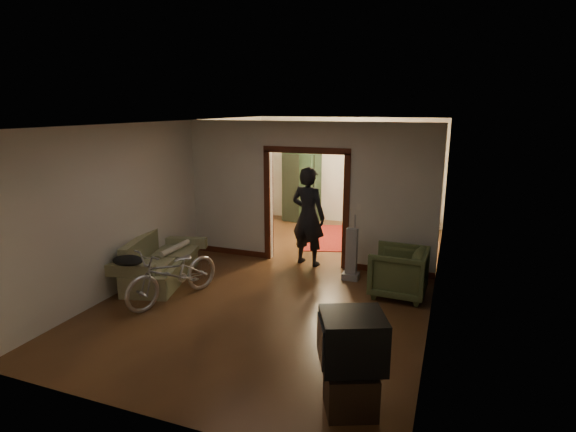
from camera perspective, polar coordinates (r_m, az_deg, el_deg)
The scene contains 24 objects.
floor at distance 8.49m, azimuth 0.72°, elevation -7.44°, with size 5.00×8.50×0.01m, color #3E2413.
ceiling at distance 7.92m, azimuth 0.78°, elevation 11.81°, with size 5.00×8.50×0.01m, color white.
wall_back at distance 12.12m, azimuth 7.60°, elevation 5.71°, with size 5.00×0.02×2.80m, color beige.
wall_left at distance 9.22m, azimuth -14.05°, elevation 2.92°, with size 0.02×8.50×2.80m, color beige.
wall_right at distance 7.64m, azimuth 18.69°, elevation 0.40°, with size 0.02×8.50×2.80m, color beige.
partition_wall at distance 8.78m, azimuth 2.40°, elevation 2.79°, with size 5.00×0.14×2.80m, color beige.
door_casing at distance 8.85m, azimuth 2.38°, elevation 0.88°, with size 1.74×0.20×2.32m, color #3E180E.
far_window at distance 11.92m, azimuth 10.87°, elevation 6.19°, with size 0.98×0.06×1.28m, color black.
chandelier at distance 10.33m, azimuth 5.53°, elevation 9.70°, with size 0.24×0.24×0.24m, color #FFE0A5.
light_switch at distance 8.48m, azimuth 8.99°, elevation 1.20°, with size 0.08×0.01×0.12m, color silver.
sofa at distance 8.41m, azimuth -15.82°, elevation -5.19°, with size 0.81×1.80×0.83m, color #6F734D.
rolled_paper at distance 8.55m, azimuth -14.15°, elevation -3.96°, with size 0.11×0.11×0.85m, color beige.
jacket at distance 7.62m, azimuth -19.67°, elevation -5.33°, with size 0.52×0.39×0.15m, color black.
bicycle at distance 7.49m, azimuth -14.34°, elevation -7.08°, with size 0.61×1.74×0.92m, color silver.
armchair at distance 7.69m, azimuth 13.84°, elevation -6.91°, with size 0.87×0.89×0.81m, color #495831.
tv_stand at distance 4.98m, azimuth 7.95°, elevation -21.11°, with size 0.51×0.46×0.46m, color black.
crt_tv at distance 4.68m, azimuth 8.19°, elevation -15.31°, with size 0.62×0.56×0.54m, color black.
vacuum at distance 8.19m, azimuth 8.06°, elevation -4.80°, with size 0.29×0.24×0.96m, color gray.
person at distance 8.78m, azimuth 2.58°, elevation -0.05°, with size 0.71×0.47×1.95m, color black.
oriental_rug at distance 10.86m, azimuth 6.21°, elevation -2.70°, with size 1.69×2.22×0.02m, color maroon.
locker at distance 12.18m, azimuth 1.73°, elevation 3.67°, with size 0.94×0.52×1.88m, color black.
globe at distance 12.05m, azimuth 1.76°, elevation 8.37°, with size 0.26×0.26×0.26m, color #1E5972.
desk at distance 11.53m, azimuth 12.81°, elevation 0.00°, with size 1.07×0.60×0.79m, color #321B10.
desk_chair at distance 11.40m, azimuth 8.90°, elevation 0.30°, with size 0.40×0.40×0.90m, color #321B10.
Camera 1 is at (2.67, -7.45, 3.07)m, focal length 28.00 mm.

